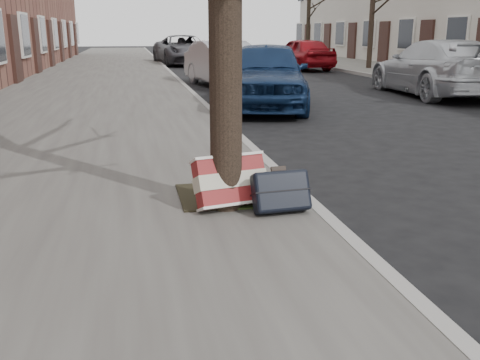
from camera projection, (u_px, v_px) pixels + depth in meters
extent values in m
cube|color=#65625C|center=(103.00, 80.00, 17.78)|extent=(5.00, 70.00, 0.12)
cube|color=slate|center=(418.00, 75.00, 20.00)|extent=(4.00, 70.00, 0.12)
cube|color=black|center=(224.00, 195.00, 5.07)|extent=(0.85, 0.85, 0.02)
cube|color=maroon|center=(230.00, 182.00, 4.66)|extent=(0.68, 0.47, 0.48)
cube|color=black|center=(281.00, 191.00, 4.54)|extent=(0.51, 0.33, 0.39)
imported|color=#102345|center=(266.00, 74.00, 11.51)|extent=(2.73, 4.55, 1.45)
imported|color=#ABADB3|center=(226.00, 64.00, 16.03)|extent=(2.17, 4.29, 1.35)
imported|color=#3D3C42|center=(184.00, 50.00, 26.54)|extent=(2.95, 5.44, 1.45)
imported|color=#B1B4B8|center=(437.00, 68.00, 13.74)|extent=(2.38, 5.07, 1.43)
imported|color=maroon|center=(302.00, 54.00, 23.13)|extent=(2.12, 4.20, 1.37)
cylinder|color=black|center=(372.00, 11.00, 22.13)|extent=(0.22, 0.22, 4.65)
cylinder|color=black|center=(309.00, 12.00, 29.84)|extent=(0.21, 0.21, 5.09)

